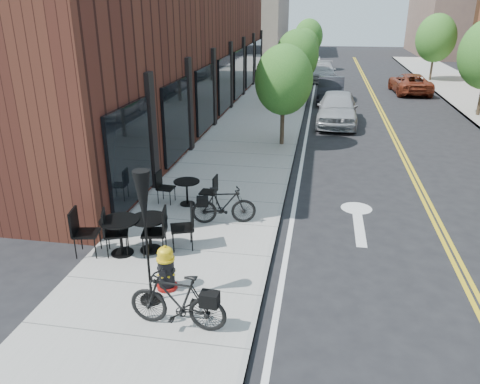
# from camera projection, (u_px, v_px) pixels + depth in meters

# --- Properties ---
(ground) EXTENTS (120.00, 120.00, 0.00)m
(ground) POSITION_uv_depth(u_px,v_px,m) (271.00, 262.00, 10.23)
(ground) COLOR black
(ground) RESTS_ON ground
(sidewalk_near) EXTENTS (4.00, 70.00, 0.12)m
(sidewalk_near) POSITION_uv_depth(u_px,v_px,m) (250.00, 137.00, 19.67)
(sidewalk_near) COLOR #9E9B93
(sidewalk_near) RESTS_ON ground
(building_near) EXTENTS (5.00, 28.00, 7.00)m
(building_near) POSITION_uv_depth(u_px,v_px,m) (172.00, 43.00, 22.78)
(building_near) COLOR #411C15
(building_near) RESTS_ON ground
(bg_building_left) EXTENTS (8.00, 14.00, 10.00)m
(bg_building_left) POSITION_uv_depth(u_px,v_px,m) (250.00, 8.00, 53.56)
(bg_building_left) COLOR #726656
(bg_building_left) RESTS_ON ground
(tree_near_a) EXTENTS (2.20, 2.20, 3.81)m
(tree_near_a) POSITION_uv_depth(u_px,v_px,m) (284.00, 80.00, 17.59)
(tree_near_a) COLOR #382B1E
(tree_near_a) RESTS_ON sidewalk_near
(tree_near_b) EXTENTS (2.30, 2.30, 3.98)m
(tree_near_b) POSITION_uv_depth(u_px,v_px,m) (297.00, 56.00, 24.87)
(tree_near_b) COLOR #382B1E
(tree_near_b) RESTS_ON sidewalk_near
(tree_near_c) EXTENTS (2.10, 2.10, 3.67)m
(tree_near_c) POSITION_uv_depth(u_px,v_px,m) (304.00, 47.00, 32.25)
(tree_near_c) COLOR #382B1E
(tree_near_c) RESTS_ON sidewalk_near
(tree_near_d) EXTENTS (2.40, 2.40, 4.11)m
(tree_near_d) POSITION_uv_depth(u_px,v_px,m) (308.00, 36.00, 39.48)
(tree_near_d) COLOR #382B1E
(tree_near_d) RESTS_ON sidewalk_near
(tree_far_c) EXTENTS (2.80, 2.80, 4.62)m
(tree_far_c) POSITION_uv_depth(u_px,v_px,m) (436.00, 38.00, 33.33)
(tree_far_c) COLOR #382B1E
(tree_far_c) RESTS_ON sidewalk_far
(fire_hydrant) EXTENTS (0.46, 0.46, 0.92)m
(fire_hydrant) POSITION_uv_depth(u_px,v_px,m) (166.00, 268.00, 8.90)
(fire_hydrant) COLOR maroon
(fire_hydrant) RESTS_ON sidewalk_near
(bicycle_left) EXTENTS (1.74, 0.59, 1.03)m
(bicycle_left) POSITION_uv_depth(u_px,v_px,m) (177.00, 301.00, 7.79)
(bicycle_left) COLOR black
(bicycle_left) RESTS_ON sidewalk_near
(bicycle_right) EXTENTS (1.66, 0.80, 0.96)m
(bicycle_right) POSITION_uv_depth(u_px,v_px,m) (224.00, 205.00, 11.60)
(bicycle_right) COLOR black
(bicycle_right) RESTS_ON sidewalk_near
(bistro_set_a) EXTENTS (1.95, 1.12, 1.03)m
(bistro_set_a) POSITION_uv_depth(u_px,v_px,m) (149.00, 229.00, 10.27)
(bistro_set_a) COLOR black
(bistro_set_a) RESTS_ON sidewalk_near
(bistro_set_b) EXTENTS (2.02, 1.00, 1.06)m
(bistro_set_b) POSITION_uv_depth(u_px,v_px,m) (120.00, 232.00, 10.12)
(bistro_set_b) COLOR black
(bistro_set_b) RESTS_ON sidewalk_near
(bistro_set_c) EXTENTS (1.66, 0.76, 0.89)m
(bistro_set_c) POSITION_uv_depth(u_px,v_px,m) (187.00, 189.00, 12.71)
(bistro_set_c) COLOR black
(bistro_set_c) RESTS_ON sidewalk_near
(patio_umbrella) EXTENTS (0.41, 0.41, 2.55)m
(patio_umbrella) POSITION_uv_depth(u_px,v_px,m) (144.00, 210.00, 8.01)
(patio_umbrella) COLOR black
(patio_umbrella) RESTS_ON sidewalk_near
(parked_car_a) EXTENTS (1.96, 4.59, 1.54)m
(parked_car_a) POSITION_uv_depth(u_px,v_px,m) (337.00, 108.00, 21.76)
(parked_car_a) COLOR #A0A4A8
(parked_car_a) RESTS_ON ground
(parked_car_b) EXTENTS (1.57, 4.20, 1.37)m
(parked_car_b) POSITION_uv_depth(u_px,v_px,m) (331.00, 90.00, 27.01)
(parked_car_b) COLOR black
(parked_car_b) RESTS_ON ground
(parked_car_c) EXTENTS (1.99, 4.57, 1.31)m
(parked_car_c) POSITION_uv_depth(u_px,v_px,m) (323.00, 72.00, 34.67)
(parked_car_c) COLOR #A8A7AC
(parked_car_c) RESTS_ON ground
(parked_car_far) EXTENTS (2.35, 4.62, 1.25)m
(parked_car_far) POSITION_uv_depth(u_px,v_px,m) (410.00, 83.00, 29.65)
(parked_car_far) COLOR maroon
(parked_car_far) RESTS_ON ground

